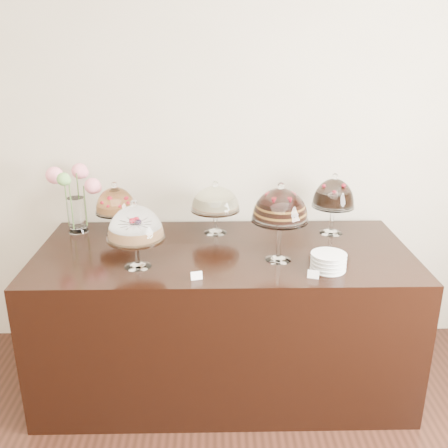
{
  "coord_description": "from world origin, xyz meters",
  "views": [
    {
      "loc": [
        0.12,
        -0.28,
        2.05
      ],
      "look_at": [
        0.17,
        2.4,
        1.08
      ],
      "focal_mm": 40.0,
      "sensor_mm": 36.0,
      "label": 1
    }
  ],
  "objects_px": {
    "cake_stand_sugar_sponge": "(135,226)",
    "flower_vase": "(75,193)",
    "display_counter": "(224,316)",
    "plate_stack": "(328,262)",
    "cake_stand_cheesecake": "(215,200)",
    "cake_stand_fruit_tart": "(116,203)",
    "cake_stand_choco_layer": "(280,208)",
    "cake_stand_dark_choco": "(334,196)"
  },
  "relations": [
    {
      "from": "cake_stand_cheesecake",
      "to": "flower_vase",
      "type": "bearing_deg",
      "value": 177.1
    },
    {
      "from": "plate_stack",
      "to": "flower_vase",
      "type": "bearing_deg",
      "value": 157.27
    },
    {
      "from": "cake_stand_dark_choco",
      "to": "flower_vase",
      "type": "relative_size",
      "value": 0.91
    },
    {
      "from": "display_counter",
      "to": "flower_vase",
      "type": "xyz_separation_m",
      "value": [
        -0.94,
        0.33,
        0.71
      ]
    },
    {
      "from": "display_counter",
      "to": "cake_stand_cheesecake",
      "type": "bearing_deg",
      "value": 99.55
    },
    {
      "from": "display_counter",
      "to": "cake_stand_choco_layer",
      "type": "bearing_deg",
      "value": -26.45
    },
    {
      "from": "cake_stand_sugar_sponge",
      "to": "flower_vase",
      "type": "relative_size",
      "value": 0.89
    },
    {
      "from": "plate_stack",
      "to": "cake_stand_sugar_sponge",
      "type": "bearing_deg",
      "value": 176.17
    },
    {
      "from": "cake_stand_fruit_tart",
      "to": "plate_stack",
      "type": "bearing_deg",
      "value": -24.72
    },
    {
      "from": "display_counter",
      "to": "flower_vase",
      "type": "bearing_deg",
      "value": 160.5
    },
    {
      "from": "display_counter",
      "to": "cake_stand_cheesecake",
      "type": "height_order",
      "value": "cake_stand_cheesecake"
    },
    {
      "from": "cake_stand_dark_choco",
      "to": "plate_stack",
      "type": "distance_m",
      "value": 0.61
    },
    {
      "from": "display_counter",
      "to": "flower_vase",
      "type": "relative_size",
      "value": 5.1
    },
    {
      "from": "cake_stand_choco_layer",
      "to": "flower_vase",
      "type": "height_order",
      "value": "cake_stand_choco_layer"
    },
    {
      "from": "flower_vase",
      "to": "plate_stack",
      "type": "distance_m",
      "value": 1.64
    },
    {
      "from": "display_counter",
      "to": "cake_stand_cheesecake",
      "type": "relative_size",
      "value": 6.42
    },
    {
      "from": "cake_stand_choco_layer",
      "to": "cake_stand_fruit_tart",
      "type": "distance_m",
      "value": 1.07
    },
    {
      "from": "cake_stand_choco_layer",
      "to": "cake_stand_sugar_sponge",
      "type": "bearing_deg",
      "value": -174.64
    },
    {
      "from": "cake_stand_cheesecake",
      "to": "cake_stand_fruit_tart",
      "type": "bearing_deg",
      "value": -178.61
    },
    {
      "from": "cake_stand_fruit_tart",
      "to": "cake_stand_dark_choco",
      "type": "bearing_deg",
      "value": -0.2
    },
    {
      "from": "display_counter",
      "to": "cake_stand_fruit_tart",
      "type": "relative_size",
      "value": 6.38
    },
    {
      "from": "cake_stand_dark_choco",
      "to": "flower_vase",
      "type": "bearing_deg",
      "value": 177.72
    },
    {
      "from": "cake_stand_dark_choco",
      "to": "cake_stand_fruit_tart",
      "type": "relative_size",
      "value": 1.14
    },
    {
      "from": "cake_stand_choco_layer",
      "to": "cake_stand_fruit_tart",
      "type": "bearing_deg",
      "value": 156.58
    },
    {
      "from": "cake_stand_sugar_sponge",
      "to": "plate_stack",
      "type": "distance_m",
      "value": 1.05
    },
    {
      "from": "cake_stand_choco_layer",
      "to": "cake_stand_dark_choco",
      "type": "bearing_deg",
      "value": 46.9
    },
    {
      "from": "cake_stand_cheesecake",
      "to": "cake_stand_dark_choco",
      "type": "distance_m",
      "value": 0.75
    },
    {
      "from": "cake_stand_choco_layer",
      "to": "flower_vase",
      "type": "relative_size",
      "value": 1.05
    },
    {
      "from": "flower_vase",
      "to": "cake_stand_dark_choco",
      "type": "bearing_deg",
      "value": -2.28
    },
    {
      "from": "cake_stand_choco_layer",
      "to": "cake_stand_cheesecake",
      "type": "distance_m",
      "value": 0.57
    },
    {
      "from": "cake_stand_sugar_sponge",
      "to": "flower_vase",
      "type": "distance_m",
      "value": 0.73
    },
    {
      "from": "cake_stand_sugar_sponge",
      "to": "cake_stand_cheesecake",
      "type": "relative_size",
      "value": 1.12
    },
    {
      "from": "cake_stand_sugar_sponge",
      "to": "flower_vase",
      "type": "xyz_separation_m",
      "value": [
        -0.46,
        0.56,
        0.02
      ]
    },
    {
      "from": "flower_vase",
      "to": "cake_stand_sugar_sponge",
      "type": "bearing_deg",
      "value": -50.19
    },
    {
      "from": "display_counter",
      "to": "cake_stand_sugar_sponge",
      "type": "xyz_separation_m",
      "value": [
        -0.48,
        -0.22,
        0.69
      ]
    },
    {
      "from": "plate_stack",
      "to": "cake_stand_fruit_tart",
      "type": "bearing_deg",
      "value": 155.28
    },
    {
      "from": "cake_stand_choco_layer",
      "to": "cake_stand_dark_choco",
      "type": "height_order",
      "value": "cake_stand_choco_layer"
    },
    {
      "from": "display_counter",
      "to": "plate_stack",
      "type": "distance_m",
      "value": 0.8
    },
    {
      "from": "cake_stand_cheesecake",
      "to": "cake_stand_dark_choco",
      "type": "xyz_separation_m",
      "value": [
        0.74,
        -0.02,
        0.03
      ]
    },
    {
      "from": "cake_stand_sugar_sponge",
      "to": "plate_stack",
      "type": "relative_size",
      "value": 2.07
    },
    {
      "from": "cake_stand_choco_layer",
      "to": "flower_vase",
      "type": "bearing_deg",
      "value": 158.74
    },
    {
      "from": "cake_stand_sugar_sponge",
      "to": "display_counter",
      "type": "bearing_deg",
      "value": 25.25
    }
  ]
}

